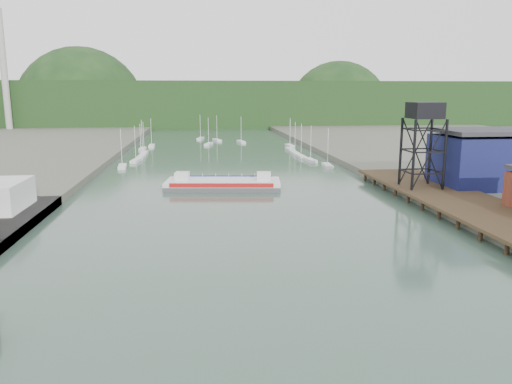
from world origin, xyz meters
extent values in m
plane|color=#294039|center=(0.00, 0.00, 0.00)|extent=(600.00, 600.00, 0.00)
cube|color=black|center=(37.00, 45.00, 1.90)|extent=(14.00, 70.00, 0.50)
cylinder|color=black|center=(31.00, 45.00, 0.80)|extent=(0.60, 0.60, 2.20)
cylinder|color=black|center=(43.00, 45.00, 0.80)|extent=(0.60, 0.60, 2.20)
cylinder|color=black|center=(32.00, 55.00, 8.65)|extent=(0.50, 0.50, 13.00)
cylinder|color=black|center=(38.00, 55.00, 8.65)|extent=(0.50, 0.50, 13.00)
cylinder|color=black|center=(32.00, 61.00, 8.65)|extent=(0.50, 0.50, 13.00)
cylinder|color=black|center=(38.00, 61.00, 8.65)|extent=(0.50, 0.50, 13.00)
cube|color=black|center=(35.00, 58.00, 16.65)|extent=(5.50, 5.50, 3.00)
cube|color=#0D113B|center=(50.00, 60.00, 6.60)|extent=(20.00, 14.00, 10.00)
cube|color=#2D2D33|center=(50.00, 60.00, 12.50)|extent=(20.50, 14.50, 0.80)
cube|color=silver|center=(-27.54, 103.89, 0.35)|extent=(2.67, 7.65, 0.90)
cube|color=silver|center=(-25.28, 115.30, 0.35)|extent=(2.81, 7.67, 0.90)
cube|color=silver|center=(-24.71, 124.17, 0.35)|extent=(2.35, 7.59, 0.90)
cube|color=silver|center=(-24.81, 134.09, 0.35)|extent=(2.01, 7.50, 0.90)
cube|color=silver|center=(-26.64, 146.33, 0.35)|extent=(2.00, 7.50, 0.90)
cube|color=silver|center=(-24.32, 156.17, 0.35)|extent=(2.16, 7.54, 0.90)
cube|color=silver|center=(27.56, 99.03, 0.35)|extent=(2.53, 7.62, 0.90)
cube|color=silver|center=(25.46, 110.51, 0.35)|extent=(2.76, 7.67, 0.90)
cube|color=silver|center=(24.46, 119.29, 0.35)|extent=(2.22, 7.56, 0.90)
cube|color=silver|center=(24.27, 128.28, 0.35)|extent=(2.18, 7.54, 0.90)
cube|color=silver|center=(24.67, 139.38, 0.35)|extent=(2.46, 7.61, 0.90)
cube|color=silver|center=(26.78, 150.99, 0.35)|extent=(2.48, 7.61, 0.90)
cube|color=silver|center=(-3.16, 160.00, 0.35)|extent=(3.78, 7.76, 0.90)
cube|color=silver|center=(10.04, 168.00, 0.35)|extent=(3.31, 7.74, 0.90)
cube|color=silver|center=(0.66, 176.00, 0.35)|extent=(3.76, 7.76, 0.90)
cube|color=silver|center=(-6.11, 184.00, 0.35)|extent=(3.40, 7.74, 0.90)
cylinder|color=#A9A8A3|center=(-102.00, 235.00, 30.00)|extent=(3.20, 3.20, 60.00)
cube|color=black|center=(0.00, 300.00, 12.00)|extent=(500.00, 120.00, 28.00)
sphere|color=black|center=(-80.00, 300.00, 8.00)|extent=(80.00, 80.00, 80.00)
sphere|color=black|center=(90.00, 310.00, 6.00)|extent=(70.00, 70.00, 70.00)
cube|color=#47484A|center=(-2.12, 71.95, 0.48)|extent=(24.91, 12.36, 0.96)
cube|color=silver|center=(-2.12, 71.95, 1.34)|extent=(24.91, 12.36, 0.77)
cube|color=#AD1314|center=(-2.70, 67.15, 1.53)|extent=(20.94, 2.65, 0.86)
cube|color=navy|center=(-1.55, 76.75, 1.53)|extent=(20.94, 2.65, 0.86)
cube|color=silver|center=(-10.68, 72.98, 2.49)|extent=(3.19, 3.19, 1.92)
cube|color=silver|center=(6.43, 70.92, 2.49)|extent=(3.19, 3.19, 1.92)
camera|label=1|loc=(-7.16, -31.74, 20.02)|focal=35.00mm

